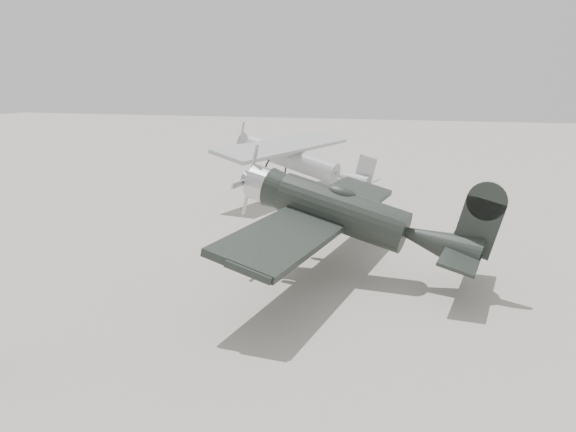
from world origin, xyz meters
name	(u,v)px	position (x,y,z in m)	size (l,w,h in m)	color
ground	(226,282)	(0.00, 0.00, 0.00)	(160.00, 160.00, 0.00)	#9E9A8D
lowwing_monoplane	(354,216)	(3.77, 1.88, 2.03)	(8.54, 11.95, 3.84)	black
highwing_monoplane	(297,156)	(-2.02, 14.95, 2.18)	(8.80, 12.31, 3.48)	#9FA1A4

